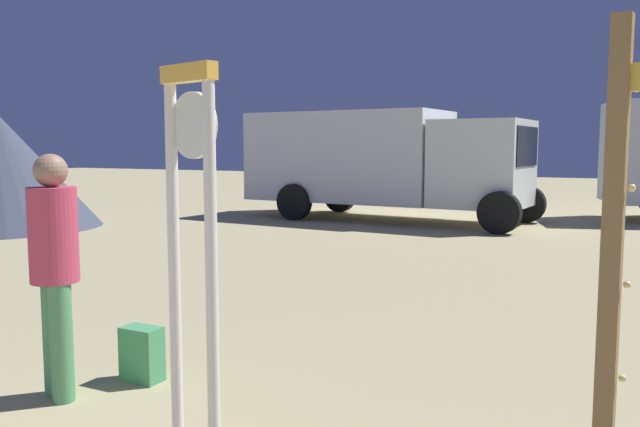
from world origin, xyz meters
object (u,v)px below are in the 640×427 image
standing_clock (192,225)px  person_near_clock (55,264)px  box_truck_near (380,159)px  backpack (143,354)px

standing_clock → person_near_clock: bearing=169.1°
person_near_clock → box_truck_near: size_ratio=0.24×
standing_clock → backpack: standing_clock is taller
person_near_clock → backpack: person_near_clock is taller
standing_clock → box_truck_near: bearing=106.7°
person_near_clock → box_truck_near: (-2.19, 11.88, 0.51)m
standing_clock → box_truck_near: size_ratio=0.31×
person_near_clock → box_truck_near: box_truck_near is taller
standing_clock → backpack: (-1.16, 0.82, -1.18)m
standing_clock → backpack: size_ratio=5.33×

